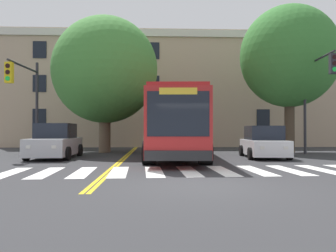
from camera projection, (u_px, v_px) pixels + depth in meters
The scene contains 12 objects.
ground_plane at pixel (196, 185), 8.62m from camera, with size 120.00×120.00×0.00m, color #303033.
crosswalk at pixel (189, 171), 11.45m from camera, with size 15.26×3.72×0.01m.
lane_line_yellow_inner at pixel (134, 149), 25.32m from camera, with size 0.12×36.00×0.01m, color gold.
lane_line_yellow_outer at pixel (136, 149), 25.33m from camera, with size 0.12×36.00×0.01m, color gold.
city_bus at pixel (176, 125), 17.02m from camera, with size 3.29×11.24×3.18m.
car_silver_near_lane at pixel (55, 142), 16.76m from camera, with size 2.18×4.34×1.78m.
car_white_far_lane at pixel (264, 143), 16.98m from camera, with size 2.30×4.03×1.66m.
traffic_light_near_corner at pixel (316, 86), 18.12m from camera, with size 0.56×3.95×5.67m.
traffic_light_far_corner at pixel (26, 91), 17.55m from camera, with size 0.40×3.55×5.36m.
street_tree_curbside_large at pixel (289, 57), 20.90m from camera, with size 6.86×6.47×9.39m.
street_tree_curbside_small at pixel (105, 70), 21.07m from camera, with size 9.57×9.65×8.71m.
building_facade at pixel (200, 94), 32.39m from camera, with size 34.93×10.05×9.95m.
Camera 1 is at (-1.06, -8.60, 1.45)m, focal length 35.00 mm.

